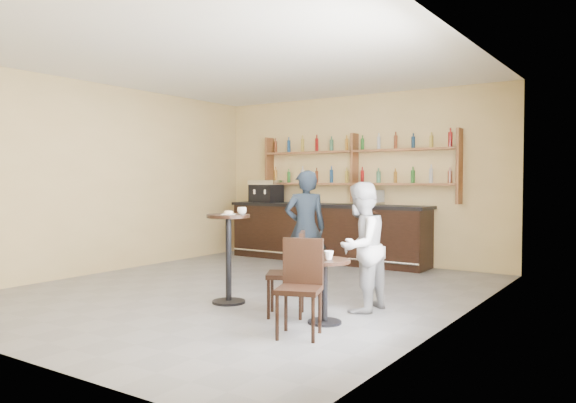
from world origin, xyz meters
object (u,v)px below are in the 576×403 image
Objects in this scene: man_main at (305,228)px; chair_south at (299,288)px; cafe_table at (325,291)px; pedestal_table at (229,259)px; espresso_machine at (266,191)px; chair_west at (286,274)px; patron_second at (361,247)px; bar_counter at (326,233)px; pastry_case at (369,198)px.

man_main is 2.75m from chair_south.
man_main reaches higher than cafe_table.
pedestal_table is 1.56m from cafe_table.
chair_south is (0.05, -0.60, 0.13)m from cafe_table.
espresso_machine is 5.23m from chair_west.
cafe_table is 0.46× the size of patron_second.
bar_counter is at bearing 101.63° from pedestal_table.
pedestal_table is at bearing -94.21° from pastry_case.
cafe_table is (1.42, -4.08, -0.90)m from pastry_case.
espresso_machine is 6.10m from chair_south.
bar_counter is 3.96m from pedestal_table.
bar_counter is 4.11m from patron_second.
chair_south is at bearing -75.11° from pastry_case.
pastry_case reaches higher than pedestal_table.
espresso_machine reaches higher than chair_south.
espresso_machine is at bearing 132.78° from cafe_table.
cafe_table is at bearing -1.69° from patron_second.
cafe_table is at bearing -39.51° from espresso_machine.
pedestal_table is 1.61× the size of cafe_table.
bar_counter is 1.64m from espresso_machine.
chair_south is (1.47, -4.68, -0.76)m from pastry_case.
espresso_machine is 0.56× the size of pedestal_table.
pedestal_table is (0.80, -3.88, 0.01)m from bar_counter.
man_main is 2.26m from cafe_table.
pedestal_table is 1.16× the size of chair_south.
pastry_case is at bearing 7.71° from espresso_machine.
patron_second reaches higher than pastry_case.
cafe_table is at bearing 85.06° from man_main.
espresso_machine is at bearing -170.34° from chair_west.
cafe_table is 0.73× the size of chair_south.
bar_counter reaches higher than chair_west.
man_main reaches higher than bar_counter.
pastry_case is (0.91, 0.00, 0.69)m from bar_counter.
pedestal_table is at bearing -78.37° from bar_counter.
chair_south is (0.60, -0.65, -0.00)m from chair_west.
espresso_machine is 0.65× the size of chair_south.
espresso_machine is at bearing 177.42° from pastry_case.
patron_second is (1.41, -1.00, -0.08)m from man_main.
patron_second reaches higher than chair_south.
chair_west is (0.80, -1.69, -0.37)m from man_main.
cafe_table is 0.62m from chair_south.
pastry_case is 0.40× the size of pedestal_table.
patron_second is at bearing -33.28° from espresso_machine.
espresso_machine is 3.40m from man_main.
bar_counter is at bearing 96.76° from chair_south.
man_main is at bearing -90.73° from pastry_case.
patron_second reaches higher than bar_counter.
espresso_machine is 0.41× the size of patron_second.
cafe_table is at bearing 55.79° from chair_west.
pastry_case is at bearing -152.50° from patron_second.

